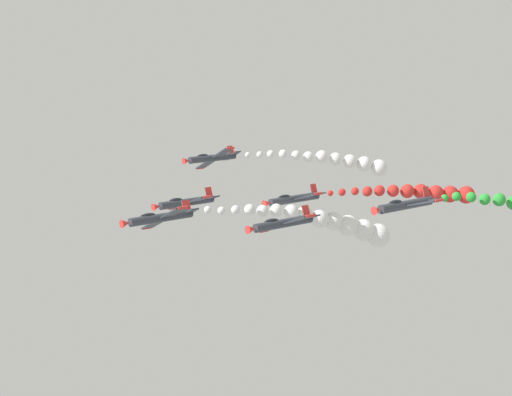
% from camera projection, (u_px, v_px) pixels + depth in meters
% --- Properties ---
extents(airplane_lead, '(8.79, 10.35, 4.44)m').
position_uv_depth(airplane_lead, '(160.00, 218.00, 97.99)').
color(airplane_lead, '#333842').
extents(smoke_trail_lead, '(8.91, 27.98, 8.32)m').
position_uv_depth(smoke_trail_lead, '(338.00, 224.00, 112.19)').
color(smoke_trail_lead, white).
extents(airplane_left_inner, '(9.02, 10.35, 3.85)m').
position_uv_depth(airplane_left_inner, '(282.00, 223.00, 96.35)').
color(airplane_left_inner, '#333842').
extents(airplane_right_inner, '(9.16, 10.35, 3.51)m').
position_uv_depth(airplane_right_inner, '(186.00, 202.00, 112.19)').
color(airplane_right_inner, '#333842').
extents(airplane_left_outer, '(9.18, 10.35, 3.48)m').
position_uv_depth(airplane_left_outer, '(293.00, 199.00, 112.44)').
color(airplane_left_outer, '#333842').
extents(smoke_trail_left_outer, '(9.65, 24.67, 3.72)m').
position_uv_depth(smoke_trail_left_outer, '(429.00, 193.00, 124.14)').
color(smoke_trail_left_outer, red).
extents(airplane_right_outer, '(9.29, 10.35, 3.29)m').
position_uv_depth(airplane_right_outer, '(405.00, 205.00, 94.05)').
color(airplane_right_outer, '#333842').
extents(airplane_trailing, '(8.70, 10.35, 4.63)m').
position_uv_depth(airplane_trailing, '(211.00, 158.00, 127.36)').
color(airplane_trailing, '#333842').
extents(smoke_trail_trailing, '(10.60, 25.24, 5.39)m').
position_uv_depth(smoke_trail_trailing, '(345.00, 162.00, 139.05)').
color(smoke_trail_trailing, white).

